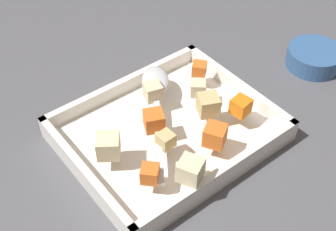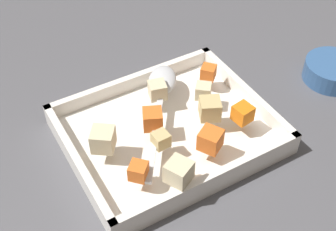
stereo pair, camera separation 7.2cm
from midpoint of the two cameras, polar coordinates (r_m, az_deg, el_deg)
ground_plane at (r=0.77m, az=3.61°, el=-2.07°), size 4.00×4.00×0.00m
baking_dish at (r=0.75m, az=2.75°, el=-2.28°), size 0.33×0.27×0.04m
carrot_chunk_near_right at (r=0.74m, az=12.10°, el=0.13°), size 0.03×0.03×0.03m
carrot_chunk_back_center at (r=0.64m, az=-0.50°, el=-7.12°), size 0.04×0.04×0.02m
carrot_chunk_center at (r=0.71m, az=0.98°, el=-0.59°), size 0.04×0.04×0.03m
carrot_chunk_heap_side at (r=0.81m, az=7.63°, el=5.25°), size 0.03×0.03×0.02m
carrot_chunk_near_spoon at (r=0.69m, az=8.34°, el=-3.17°), size 0.04×0.04×0.03m
potato_chunk_mid_left at (r=0.76m, az=1.39°, el=3.06°), size 0.03×0.03×0.03m
potato_chunk_near_left at (r=0.73m, az=8.08°, el=0.72°), size 0.04×0.04×0.03m
potato_chunk_far_right at (r=0.68m, az=-5.11°, el=-3.15°), size 0.05×0.05×0.03m
potato_chunk_corner_sw at (r=0.77m, az=7.13°, el=2.92°), size 0.04×0.04×0.03m
potato_chunk_corner_nw at (r=0.64m, az=4.62°, el=-7.19°), size 0.04×0.04×0.03m
potato_chunk_mid_right at (r=0.69m, az=2.12°, el=-3.16°), size 0.02×0.02×0.02m
serving_spoon at (r=0.78m, az=1.87°, el=3.62°), size 0.17×0.23×0.02m
small_prep_bowl at (r=0.93m, az=21.97°, el=5.08°), size 0.11×0.11×0.04m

